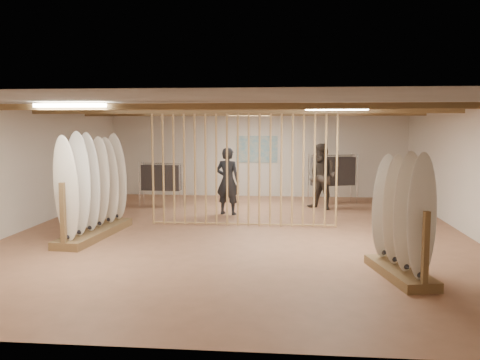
# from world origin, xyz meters

# --- Properties ---
(floor) EXTENTS (12.00, 12.00, 0.00)m
(floor) POSITION_xyz_m (0.00, 0.00, 0.00)
(floor) COLOR #9F6C4D
(floor) RESTS_ON ground
(ceiling) EXTENTS (12.00, 12.00, 0.00)m
(ceiling) POSITION_xyz_m (0.00, 0.00, 2.80)
(ceiling) COLOR gray
(ceiling) RESTS_ON ground
(wall_back) EXTENTS (12.00, 0.00, 12.00)m
(wall_back) POSITION_xyz_m (0.00, 6.00, 1.40)
(wall_back) COLOR silver
(wall_back) RESTS_ON ground
(wall_front) EXTENTS (12.00, 0.00, 12.00)m
(wall_front) POSITION_xyz_m (0.00, -6.00, 1.40)
(wall_front) COLOR silver
(wall_front) RESTS_ON ground
(wall_left) EXTENTS (0.00, 12.00, 12.00)m
(wall_left) POSITION_xyz_m (-5.00, 0.00, 1.40)
(wall_left) COLOR silver
(wall_left) RESTS_ON ground
(wall_right) EXTENTS (0.00, 12.00, 12.00)m
(wall_right) POSITION_xyz_m (5.00, 0.00, 1.40)
(wall_right) COLOR silver
(wall_right) RESTS_ON ground
(ceiling_slats) EXTENTS (9.50, 6.12, 0.10)m
(ceiling_slats) POSITION_xyz_m (0.00, 0.00, 2.72)
(ceiling_slats) COLOR brown
(ceiling_slats) RESTS_ON ground
(light_panels) EXTENTS (1.20, 0.35, 0.06)m
(light_panels) POSITION_xyz_m (0.00, 0.00, 2.74)
(light_panels) COLOR white
(light_panels) RESTS_ON ground
(bamboo_partition) EXTENTS (4.45, 0.05, 2.78)m
(bamboo_partition) POSITION_xyz_m (0.00, 0.80, 1.40)
(bamboo_partition) COLOR tan
(bamboo_partition) RESTS_ON ground
(poster) EXTENTS (1.40, 0.03, 0.90)m
(poster) POSITION_xyz_m (0.00, 5.98, 1.60)
(poster) COLOR teal
(poster) RESTS_ON ground
(rack_left) EXTENTS (0.81, 2.79, 2.22)m
(rack_left) POSITION_xyz_m (-3.11, -0.66, 0.76)
(rack_left) COLOR brown
(rack_left) RESTS_ON floor
(rack_right) EXTENTS (0.90, 1.80, 2.00)m
(rack_right) POSITION_xyz_m (2.87, -3.06, 0.68)
(rack_right) COLOR brown
(rack_right) RESTS_ON floor
(clothing_rack_a) EXTENTS (1.24, 0.39, 1.33)m
(clothing_rack_a) POSITION_xyz_m (-2.68, 3.48, 0.87)
(clothing_rack_a) COLOR silver
(clothing_rack_a) RESTS_ON floor
(clothing_rack_b) EXTENTS (1.38, 0.78, 1.55)m
(clothing_rack_b) POSITION_xyz_m (2.44, 4.56, 1.01)
(clothing_rack_b) COLOR silver
(clothing_rack_b) RESTS_ON floor
(shopper_a) EXTENTS (0.86, 0.69, 2.07)m
(shopper_a) POSITION_xyz_m (-0.56, 2.34, 1.04)
(shopper_a) COLOR #212328
(shopper_a) RESTS_ON floor
(shopper_b) EXTENTS (1.31, 1.26, 2.14)m
(shopper_b) POSITION_xyz_m (2.03, 3.44, 1.07)
(shopper_b) COLOR #3F3730
(shopper_b) RESTS_ON floor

